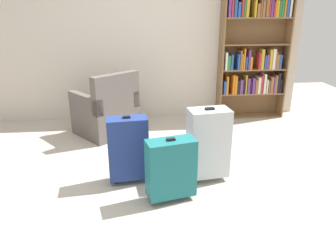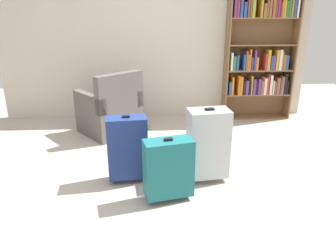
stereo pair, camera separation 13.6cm
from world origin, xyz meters
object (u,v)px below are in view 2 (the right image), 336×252
Objects in this scene: mug at (145,128)px; suitcase_navy_blue at (127,148)px; armchair at (111,112)px; suitcase_teal at (168,168)px; bookshelf at (260,55)px; suitcase_silver at (208,143)px.

suitcase_navy_blue is at bearing -96.52° from mug.
suitcase_teal is at bearing -68.11° from armchair.
armchair is at bearing -174.29° from mug.
armchair is at bearing -166.01° from bookshelf.
armchair is at bearing 128.92° from suitcase_silver.
armchair is at bearing 102.77° from suitcase_navy_blue.
suitcase_silver is at bearing -120.02° from bookshelf.
mug is at bearing 5.71° from armchair.
suitcase_teal is (0.23, -1.81, 0.28)m from mug.
bookshelf reaches higher than suitcase_navy_blue.
bookshelf is 2.45m from armchair.
suitcase_navy_blue is (0.31, -1.38, 0.06)m from armchair.
bookshelf is at bearing 16.10° from mug.
mug is 1.48m from suitcase_navy_blue.
bookshelf is at bearing 59.98° from suitcase_silver.
suitcase_silver is 0.82m from suitcase_navy_blue.
suitcase_teal is (0.40, -0.38, -0.05)m from suitcase_navy_blue.
armchair is 0.55m from mug.
armchair is 8.21× the size of mug.
mug is (-1.80, -0.52, -0.97)m from bookshelf.
bookshelf is 2.84m from suitcase_navy_blue.
bookshelf reaches higher than suitcase_teal.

